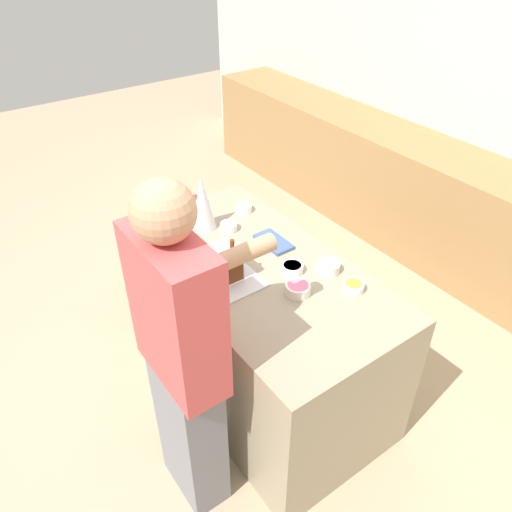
{
  "coord_description": "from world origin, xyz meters",
  "views": [
    {
      "loc": [
        1.7,
        -1.22,
        2.48
      ],
      "look_at": [
        -0.01,
        0.0,
        0.96
      ],
      "focal_mm": 35.0,
      "sensor_mm": 36.0,
      "label": 1
    }
  ],
  "objects": [
    {
      "name": "candy_bowl_center_rear",
      "position": [
        0.44,
        0.27,
        0.93
      ],
      "size": [
        0.1,
        0.1,
        0.04
      ],
      "color": "white",
      "rests_on": "kitchen_island"
    },
    {
      "name": "candy_bowl_front_corner",
      "position": [
        -0.38,
        0.07,
        0.93
      ],
      "size": [
        0.1,
        0.1,
        0.04
      ],
      "color": "white",
      "rests_on": "kitchen_island"
    },
    {
      "name": "candy_bowl_far_right",
      "position": [
        0.25,
        0.27,
        0.93
      ],
      "size": [
        0.12,
        0.12,
        0.05
      ],
      "color": "silver",
      "rests_on": "kitchen_island"
    },
    {
      "name": "kitchen_island",
      "position": [
        0.0,
        0.0,
        0.45
      ],
      "size": [
        1.64,
        0.85,
        0.9
      ],
      "color": "gray",
      "rests_on": "ground_plane"
    },
    {
      "name": "back_cabinet_block",
      "position": [
        0.0,
        1.99,
        0.45
      ],
      "size": [
        6.0,
        0.6,
        0.91
      ],
      "color": "#9E7547",
      "rests_on": "ground_plane"
    },
    {
      "name": "candy_bowl_near_tray_left",
      "position": [
        -0.74,
        0.06,
        0.93
      ],
      "size": [
        0.1,
        0.1,
        0.05
      ],
      "color": "white",
      "rests_on": "kitchen_island"
    },
    {
      "name": "person",
      "position": [
        0.36,
        -0.64,
        0.9
      ],
      "size": [
        0.46,
        0.57,
        1.75
      ],
      "color": "slate",
      "rests_on": "ground_plane"
    },
    {
      "name": "decorative_tree",
      "position": [
        -0.49,
        -0.03,
        1.07
      ],
      "size": [
        0.15,
        0.15,
        0.33
      ],
      "color": "silver",
      "rests_on": "kitchen_island"
    },
    {
      "name": "baking_tray",
      "position": [
        -0.02,
        -0.19,
        0.91
      ],
      "size": [
        0.38,
        0.29,
        0.01
      ],
      "color": "silver",
      "rests_on": "kitchen_island"
    },
    {
      "name": "candy_bowl_far_left",
      "position": [
        -0.51,
        0.26,
        0.93
      ],
      "size": [
        0.1,
        0.1,
        0.04
      ],
      "color": "white",
      "rests_on": "kitchen_island"
    },
    {
      "name": "cookbook",
      "position": [
        -0.12,
        0.2,
        0.91
      ],
      "size": [
        0.23,
        0.12,
        0.02
      ],
      "color": "#3F598C",
      "rests_on": "kitchen_island"
    },
    {
      "name": "candy_bowl_near_tray_right",
      "position": [
        0.14,
        0.12,
        0.93
      ],
      "size": [
        0.11,
        0.11,
        0.04
      ],
      "color": "white",
      "rests_on": "kitchen_island"
    },
    {
      "name": "candy_bowl_beside_tree",
      "position": [
        0.29,
        0.03,
        0.93
      ],
      "size": [
        0.13,
        0.13,
        0.05
      ],
      "color": "white",
      "rests_on": "kitchen_island"
    },
    {
      "name": "gingerbread_house",
      "position": [
        -0.02,
        -0.19,
        1.0
      ],
      "size": [
        0.17,
        0.14,
        0.23
      ],
      "color": "#5B2D14",
      "rests_on": "baking_tray"
    },
    {
      "name": "ground_plane",
      "position": [
        0.0,
        0.0,
        0.0
      ],
      "size": [
        12.0,
        12.0,
        0.0
      ],
      "primitive_type": "plane",
      "color": "tan"
    }
  ]
}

